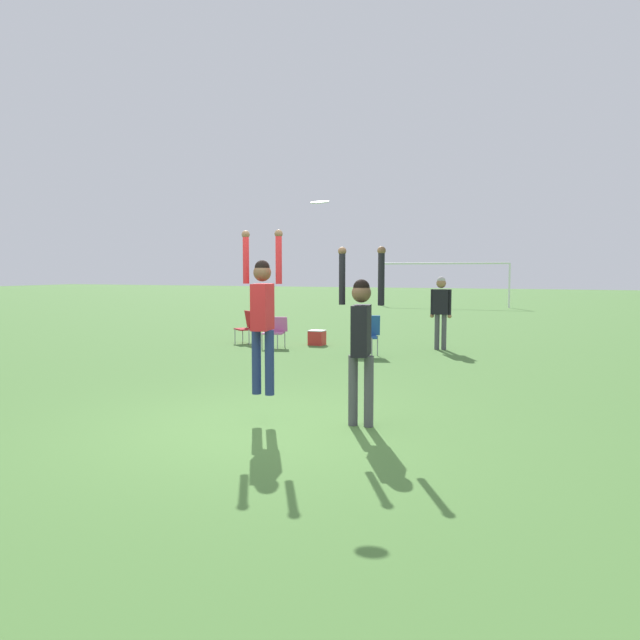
# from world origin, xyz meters

# --- Properties ---
(ground_plane) EXTENTS (120.00, 120.00, 0.00)m
(ground_plane) POSITION_xyz_m (0.00, 0.00, 0.00)
(ground_plane) COLOR #4C7A38
(person_jumping) EXTENTS (0.57, 0.45, 2.11)m
(person_jumping) POSITION_xyz_m (-0.21, 0.26, 1.46)
(person_jumping) COLOR navy
(person_jumping) RESTS_ON ground_plane
(person_defending) EXTENTS (0.61, 0.49, 2.24)m
(person_defending) POSITION_xyz_m (1.04, 0.48, 1.20)
(person_defending) COLOR #4C4C51
(person_defending) RESTS_ON ground_plane
(frisbee) EXTENTS (0.23, 0.23, 0.06)m
(frisbee) POSITION_xyz_m (0.57, 0.27, 2.77)
(frisbee) COLOR white
(camping_chair_0) EXTENTS (0.65, 0.70, 0.92)m
(camping_chair_0) POSITION_xyz_m (-0.82, 6.63, 0.54)
(camping_chair_0) COLOR gray
(camping_chair_0) RESTS_ON ground_plane
(camping_chair_1) EXTENTS (0.69, 0.78, 0.85)m
(camping_chair_1) POSITION_xyz_m (-4.56, 7.87, 0.48)
(camping_chair_1) COLOR gray
(camping_chair_1) RESTS_ON ground_plane
(camping_chair_2) EXTENTS (0.61, 0.65, 0.77)m
(camping_chair_2) POSITION_xyz_m (-3.43, 7.22, 0.45)
(camping_chair_2) COLOR gray
(camping_chair_2) RESTS_ON ground_plane
(person_spectator_far) EXTENTS (0.53, 0.23, 1.79)m
(person_spectator_far) POSITION_xyz_m (0.52, 8.35, 1.08)
(person_spectator_far) COLOR #4C4C51
(person_spectator_far) RESTS_ON ground_plane
(cooler_box) EXTENTS (0.40, 0.35, 0.39)m
(cooler_box) POSITION_xyz_m (-2.65, 8.09, 0.19)
(cooler_box) COLOR red
(cooler_box) RESTS_ON ground_plane
(soccer_goal) EXTENTS (7.10, 0.10, 2.35)m
(soccer_goal) POSITION_xyz_m (-2.98, 26.65, 1.84)
(soccer_goal) COLOR white
(soccer_goal) RESTS_ON ground_plane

